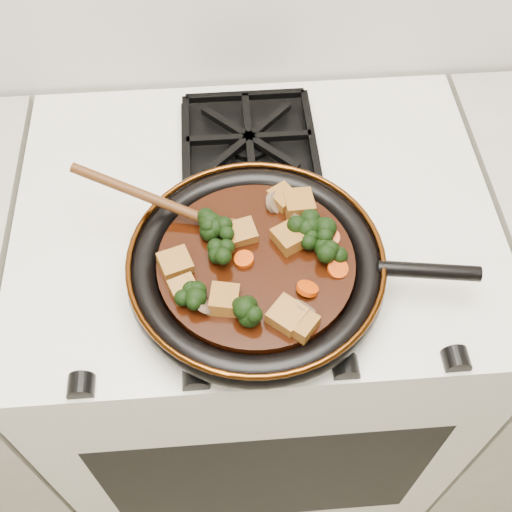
{
  "coord_description": "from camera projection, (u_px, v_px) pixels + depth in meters",
  "views": [
    {
      "loc": [
        -0.05,
        1.06,
        1.69
      ],
      "look_at": [
        -0.01,
        1.56,
        0.97
      ],
      "focal_mm": 45.0,
      "sensor_mm": 36.0,
      "label": 1
    }
  ],
  "objects": [
    {
      "name": "carrot_coin_0",
      "position": [
        330.0,
        238.0,
        0.9
      ],
      "size": [
        0.03,
        0.03,
        0.02
      ],
      "primitive_type": "cylinder",
      "rotation": [
        0.33,
        -0.15,
        0.0
      ],
      "color": "#C73A05",
      "rests_on": "braising_sauce"
    },
    {
      "name": "tofu_cube_7",
      "position": [
        299.0,
        204.0,
        0.93
      ],
      "size": [
        0.05,
        0.05,
        0.03
      ],
      "primitive_type": "cube",
      "rotation": [
        -0.07,
        0.05,
        0.07
      ],
      "color": "#8E5C20",
      "rests_on": "braising_sauce"
    },
    {
      "name": "mushroom_slice_3",
      "position": [
        301.0,
        213.0,
        0.93
      ],
      "size": [
        0.04,
        0.04,
        0.03
      ],
      "primitive_type": "cylinder",
      "rotation": [
        0.72,
        0.0,
        0.86
      ],
      "color": "brown",
      "rests_on": "braising_sauce"
    },
    {
      "name": "broccoli_floret_0",
      "position": [
        217.0,
        231.0,
        0.9
      ],
      "size": [
        0.08,
        0.08,
        0.06
      ],
      "primitive_type": null,
      "rotation": [
        0.01,
        0.06,
        2.78
      ],
      "color": "black",
      "rests_on": "braising_sauce"
    },
    {
      "name": "broccoli_floret_2",
      "position": [
        224.0,
        254.0,
        0.88
      ],
      "size": [
        0.08,
        0.08,
        0.07
      ],
      "primitive_type": null,
      "rotation": [
        -0.19,
        0.03,
        0.94
      ],
      "color": "black",
      "rests_on": "braising_sauce"
    },
    {
      "name": "mushroom_slice_2",
      "position": [
        300.0,
        213.0,
        0.93
      ],
      "size": [
        0.05,
        0.05,
        0.02
      ],
      "primitive_type": "cylinder",
      "rotation": [
        0.46,
        0.0,
        0.55
      ],
      "color": "brown",
      "rests_on": "braising_sauce"
    },
    {
      "name": "stove",
      "position": [
        255.0,
        342.0,
        1.38
      ],
      "size": [
        0.76,
        0.6,
        0.9
      ],
      "primitive_type": "cube",
      "color": "white",
      "rests_on": "ground"
    },
    {
      "name": "tofu_cube_0",
      "position": [
        291.0,
        237.0,
        0.9
      ],
      "size": [
        0.06,
        0.06,
        0.03
      ],
      "primitive_type": "cube",
      "rotation": [
        -0.06,
        -0.01,
        0.5
      ],
      "color": "#8E5C20",
      "rests_on": "braising_sauce"
    },
    {
      "name": "broccoli_floret_4",
      "position": [
        316.0,
        236.0,
        0.9
      ],
      "size": [
        0.07,
        0.08,
        0.06
      ],
      "primitive_type": null,
      "rotation": [
        0.11,
        0.02,
        2.95
      ],
      "color": "black",
      "rests_on": "braising_sauce"
    },
    {
      "name": "mushroom_slice_4",
      "position": [
        275.0,
        203.0,
        0.94
      ],
      "size": [
        0.04,
        0.04,
        0.03
      ],
      "primitive_type": "cylinder",
      "rotation": [
        0.95,
        0.0,
        1.12
      ],
      "color": "brown",
      "rests_on": "braising_sauce"
    },
    {
      "name": "tofu_cube_5",
      "position": [
        283.0,
        198.0,
        0.94
      ],
      "size": [
        0.05,
        0.05,
        0.02
      ],
      "primitive_type": "cube",
      "rotation": [
        0.0,
        -0.02,
        2.15
      ],
      "color": "#8E5C20",
      "rests_on": "braising_sauce"
    },
    {
      "name": "wooden_spoon",
      "position": [
        187.0,
        212.0,
        0.91
      ],
      "size": [
        0.15,
        0.08,
        0.24
      ],
      "rotation": [
        0.0,
        0.0,
        2.77
      ],
      "color": "#4C2810",
      "rests_on": "braising_sauce"
    },
    {
      "name": "broccoli_floret_6",
      "position": [
        334.0,
        251.0,
        0.89
      ],
      "size": [
        0.07,
        0.06,
        0.06
      ],
      "primitive_type": null,
      "rotation": [
        -0.02,
        0.24,
        3.14
      ],
      "color": "black",
      "rests_on": "braising_sauce"
    },
    {
      "name": "tofu_cube_1",
      "position": [
        242.0,
        233.0,
        0.91
      ],
      "size": [
        0.05,
        0.05,
        0.02
      ],
      "primitive_type": "cube",
      "rotation": [
        0.07,
        -0.05,
        0.23
      ],
      "color": "#8E5C20",
      "rests_on": "braising_sauce"
    },
    {
      "name": "tofu_cube_3",
      "position": [
        301.0,
        324.0,
        0.82
      ],
      "size": [
        0.05,
        0.05,
        0.02
      ],
      "primitive_type": "cube",
      "rotation": [
        0.06,
        0.02,
        2.45
      ],
      "color": "#8E5C20",
      "rests_on": "braising_sauce"
    },
    {
      "name": "carrot_coin_2",
      "position": [
        307.0,
        289.0,
        0.86
      ],
      "size": [
        0.03,
        0.03,
        0.02
      ],
      "primitive_type": "cylinder",
      "rotation": [
        -0.35,
        0.28,
        0.0
      ],
      "color": "#C73A05",
      "rests_on": "braising_sauce"
    },
    {
      "name": "broccoli_floret_7",
      "position": [
        192.0,
        297.0,
        0.84
      ],
      "size": [
        0.08,
        0.08,
        0.07
      ],
      "primitive_type": null,
      "rotation": [
        -0.09,
        0.14,
        1.11
      ],
      "color": "black",
      "rests_on": "braising_sauce"
    },
    {
      "name": "carrot_coin_3",
      "position": [
        338.0,
        269.0,
        0.87
      ],
      "size": [
        0.03,
        0.03,
        0.02
      ],
      "primitive_type": "cylinder",
      "rotation": [
        0.33,
        0.15,
        0.0
      ],
      "color": "#C73A05",
      "rests_on": "braising_sauce"
    },
    {
      "name": "mushroom_slice_1",
      "position": [
        304.0,
        309.0,
        0.84
      ],
      "size": [
        0.04,
        0.04,
        0.03
      ],
      "primitive_type": "cylinder",
      "rotation": [
        0.8,
        0.0,
        2.34
      ],
      "color": "brown",
      "rests_on": "braising_sauce"
    },
    {
      "name": "broccoli_floret_3",
      "position": [
        303.0,
        226.0,
        0.91
      ],
      "size": [
        0.07,
        0.08,
        0.07
      ],
      "primitive_type": null,
      "rotation": [
        0.1,
        0.19,
        1.92
      ],
      "color": "black",
      "rests_on": "braising_sauce"
    },
    {
      "name": "carrot_coin_1",
      "position": [
        244.0,
        259.0,
        0.88
      ],
      "size": [
        0.03,
        0.03,
        0.01
      ],
      "primitive_type": "cylinder",
      "rotation": [
        0.0,
        -0.13,
        0.0
      ],
      "color": "#C73A05",
      "rests_on": "braising_sauce"
    },
    {
      "name": "braising_sauce",
      "position": [
        256.0,
        265.0,
        0.9
      ],
      "size": [
        0.28,
        0.28,
        0.02
      ],
      "primitive_type": "cylinder",
      "color": "black",
      "rests_on": "skillet"
    },
    {
      "name": "burner_grate_front",
      "position": [
        262.0,
        281.0,
        0.92
      ],
      "size": [
        0.23,
        0.23,
        0.03
      ],
      "primitive_type": null,
      "color": "black",
      "rests_on": "stove"
    },
    {
      "name": "tofu_cube_6",
      "position": [
        287.0,
        316.0,
        0.83
      ],
      "size": [
        0.06,
        0.06,
        0.02
      ],
      "primitive_type": "cube",
      "rotation": [
        0.0,
        -0.04,
        2.44
      ],
      "color": "#8E5C20",
      "rests_on": "braising_sauce"
    },
    {
      "name": "broccoli_floret_5",
      "position": [
        209.0,
        225.0,
        0.91
      ],
      "size": [
        0.08,
        0.07,
        0.07
      ],
      "primitive_type": null,
      "rotation": [
        -0.15,
        -0.06,
        1.38
      ],
      "color": "black",
      "rests_on": "braising_sauce"
    },
    {
      "name": "tofu_cube_2",
      "position": [
        175.0,
        264.0,
        0.87
      ],
      "size": [
        0.05,
        0.05,
        0.03
      ],
      "primitive_type": "cube",
      "rotation": [
        0.06,
        0.05,
        0.35
      ],
      "color": "#8E5C20",
      "rests_on": "braising_sauce"
    },
    {
      "name": "broccoli_floret_1",
      "position": [
        248.0,
        311.0,
        0.83
      ],
      "size": [
        0.08,
        0.09,
        0.06
      ],
      "primitive_type": null,
      "rotation": [
        0.02,
        0.09,
        2.18
      ],
      "color": "black",
      "rests_on": "braising_sauce"
    },
    {
      "name": "tofu_cube_4",
      "position": [
        224.0,
        300.0,
        0.84
      ],
      "size": [
        0.05,
        0.05,
        0.03
      ],
      "primitive_type": "cube",
      "rotation": [
        0.06,
        0.12,
        1.41
      ],
      "color": "#8E5C20",
      "rests_on": "braising_sauce"
    },
    {
      "name": "skillet",
      "position": [
        257.0,
        267.0,
        0.9
      ],
      "size": [
        0.49,
        0.36,
        0.05
      ],
      "rotation": [
        0.0,
        0.0,
        -0.15
      ],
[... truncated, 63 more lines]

